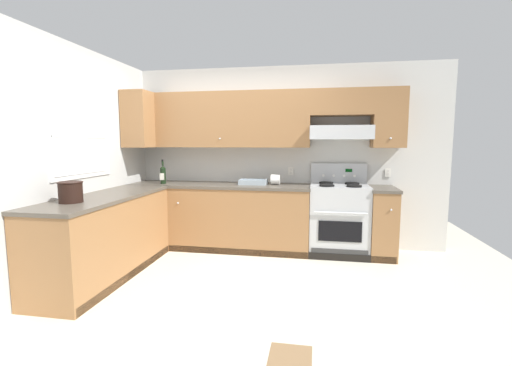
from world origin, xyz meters
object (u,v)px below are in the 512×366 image
Objects in this scene: bowl at (253,183)px; paper_towel_roll at (275,180)px; bucket at (71,192)px; wine_bottle at (163,174)px; stove at (339,219)px.

paper_towel_roll reaches higher than bowl.
bucket is 2.51m from paper_towel_roll.
bowl is at bearing 6.10° from wine_bottle.
paper_towel_roll is at bearing 175.62° from stove.
paper_towel_roll is (0.31, 0.04, 0.05)m from bowl.
wine_bottle reaches higher than stove.
stove is at bearing 32.80° from bucket.
stove is 1.25m from bowl.
bowl is 2.72× the size of paper_towel_roll.
bucket is at bearing -130.48° from bowl.
stove is 1.00m from paper_towel_roll.
stove is at bearing -1.31° from bowl.
bucket is 1.66× the size of paper_towel_roll.
bowl is at bearing 178.69° from stove.
wine_bottle is at bearing -173.90° from bowl.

